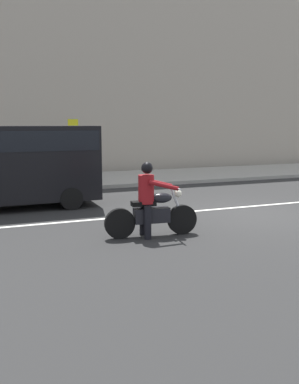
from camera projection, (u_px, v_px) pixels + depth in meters
The scene contains 8 objects.
ground_plane at pixel (255, 214), 11.58m from camera, with size 80.00×80.00×0.00m, color #282828.
sidewalk_slab at pixel (147, 177), 18.90m from camera, with size 40.00×4.40×0.14m, color #99968E.
building_facade at pixel (122, 53), 21.10m from camera, with size 40.00×1.40×11.71m, color #A89E8E.
lane_marking_stripe at pixel (241, 207), 12.46m from camera, with size 18.00×0.14×0.01m, color silver.
motorcycle_with_rider_crimson at pixel (151, 206), 9.17m from camera, with size 2.06×0.70×1.62m.
parked_van_black at pixel (13, 161), 12.17m from camera, with size 4.71×1.96×2.36m.
street_sign_post at pixel (73, 142), 18.19m from camera, with size 0.44×0.08×2.49m.
pedestrian_bystander at pixel (36, 155), 17.41m from camera, with size 0.34×0.34×1.75m.
Camera 1 is at (-6.87, -9.47, 2.43)m, focal length 39.87 mm.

